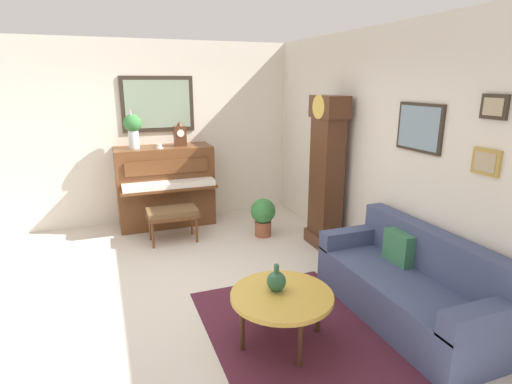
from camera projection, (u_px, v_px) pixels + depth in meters
The scene contains 14 objects.
ground_plane at pixel (180, 296), 4.40m from camera, with size 6.40×6.00×0.10m, color beige.
wall_left at pixel (145, 133), 6.36m from camera, with size 0.13×4.90×2.80m.
wall_back at pixel (376, 150), 4.83m from camera, with size 5.30×0.13×2.80m.
area_rug at pixel (297, 334), 3.65m from camera, with size 2.10×1.50×0.01m, color #4C1E2D.
piano at pixel (166, 186), 6.31m from camera, with size 0.87×1.44×1.23m.
piano_bench at pixel (172, 214), 5.67m from camera, with size 0.42×0.70×0.48m.
grandfather_clock at pixel (326, 177), 5.40m from camera, with size 0.52×0.34×2.03m.
couch at pixel (410, 286), 3.87m from camera, with size 1.90×0.80×0.84m.
coffee_table at pixel (282, 297), 3.46m from camera, with size 0.88×0.88×0.46m.
mantel_clock at pixel (180, 135), 6.19m from camera, with size 0.13×0.18×0.38m.
flower_vase at pixel (133, 127), 5.92m from camera, with size 0.26×0.26×0.58m.
teacup at pixel (159, 147), 6.02m from camera, with size 0.12×0.12×0.06m.
green_jug at pixel (276, 281), 3.49m from camera, with size 0.17×0.17×0.24m.
potted_plant at pixel (263, 215), 5.90m from camera, with size 0.36×0.36×0.56m.
Camera 1 is at (3.98, -0.63, 2.21)m, focal length 28.57 mm.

